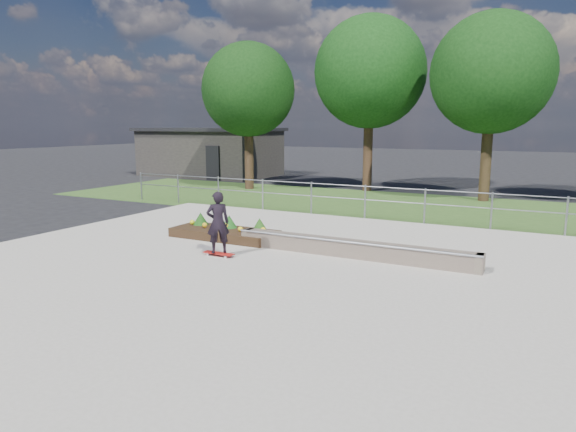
% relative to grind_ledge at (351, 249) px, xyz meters
% --- Properties ---
extents(ground, '(120.00, 120.00, 0.00)m').
position_rel_grind_ledge_xyz_m(ground, '(-1.43, -2.42, -0.26)').
color(ground, black).
rests_on(ground, ground).
extents(grass_verge, '(30.00, 8.00, 0.02)m').
position_rel_grind_ledge_xyz_m(grass_verge, '(-1.43, 8.58, -0.25)').
color(grass_verge, '#325221').
rests_on(grass_verge, ground).
extents(concrete_slab, '(15.00, 15.00, 0.06)m').
position_rel_grind_ledge_xyz_m(concrete_slab, '(-1.43, -2.42, -0.23)').
color(concrete_slab, '#ABA497').
rests_on(concrete_slab, ground).
extents(fence, '(20.06, 0.06, 1.20)m').
position_rel_grind_ledge_xyz_m(fence, '(-1.43, 5.08, 0.51)').
color(fence, '#94989D').
rests_on(fence, ground).
extents(building, '(8.40, 5.40, 3.00)m').
position_rel_grind_ledge_xyz_m(building, '(-15.43, 15.58, 1.25)').
color(building, '#292724').
rests_on(building, ground).
extents(tree_far_left, '(4.55, 4.55, 7.15)m').
position_rel_grind_ledge_xyz_m(tree_far_left, '(-9.43, 10.58, 4.59)').
color(tree_far_left, '#301E13').
rests_on(tree_far_left, ground).
extents(tree_mid_left, '(5.25, 5.25, 8.25)m').
position_rel_grind_ledge_xyz_m(tree_mid_left, '(-3.93, 12.58, 5.34)').
color(tree_mid_left, '#321E14').
rests_on(tree_mid_left, ground).
extents(tree_mid_right, '(4.90, 4.90, 7.70)m').
position_rel_grind_ledge_xyz_m(tree_mid_right, '(1.57, 11.58, 4.97)').
color(tree_mid_right, black).
rests_on(tree_mid_right, ground).
extents(grind_ledge, '(6.00, 0.44, 0.43)m').
position_rel_grind_ledge_xyz_m(grind_ledge, '(0.00, 0.00, 0.00)').
color(grind_ledge, brown).
rests_on(grind_ledge, concrete_slab).
extents(planter_bed, '(3.00, 1.20, 0.61)m').
position_rel_grind_ledge_xyz_m(planter_bed, '(-3.89, 0.37, -0.02)').
color(planter_bed, black).
rests_on(planter_bed, concrete_slab).
extents(skateboarder, '(0.80, 0.63, 1.58)m').
position_rel_grind_ledge_xyz_m(skateboarder, '(-2.86, -1.42, 0.62)').
color(skateboarder, silver).
rests_on(skateboarder, concrete_slab).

